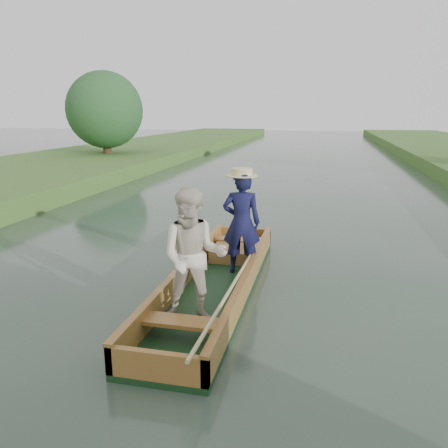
# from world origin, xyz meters

# --- Properties ---
(ground) EXTENTS (120.00, 120.00, 0.00)m
(ground) POSITION_xyz_m (0.00, 0.00, 0.00)
(ground) COLOR #283D30
(ground) RESTS_ON ground
(trees_far) EXTENTS (23.25, 5.37, 4.75)m
(trees_far) POSITION_xyz_m (-0.07, 14.42, 2.73)
(trees_far) COLOR #47331E
(trees_far) RESTS_ON ground
(punt) EXTENTS (1.16, 5.28, 1.83)m
(punt) POSITION_xyz_m (0.05, -0.19, 0.64)
(punt) COLOR black
(punt) RESTS_ON ground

